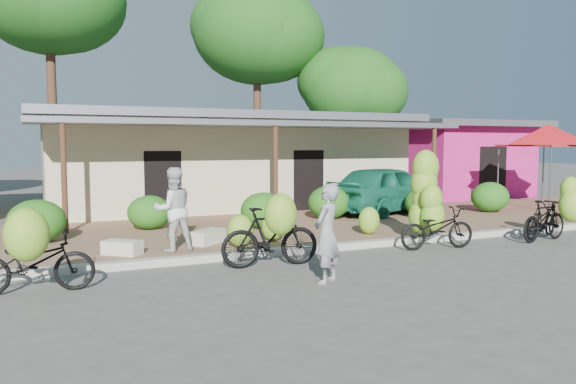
% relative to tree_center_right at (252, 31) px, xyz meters
% --- Properties ---
extents(ground, '(100.00, 100.00, 0.00)m').
position_rel_tree_center_right_xyz_m(ground, '(-3.31, -16.61, -7.59)').
color(ground, '#4E4B49').
rests_on(ground, ground).
extents(sidewalk, '(60.00, 6.00, 0.12)m').
position_rel_tree_center_right_xyz_m(sidewalk, '(-3.31, -11.61, -7.53)').
color(sidewalk, '#885F49').
rests_on(sidewalk, ground).
extents(curb, '(60.00, 0.25, 0.15)m').
position_rel_tree_center_right_xyz_m(curb, '(-3.31, -14.61, -7.51)').
color(curb, '#A8A399').
rests_on(curb, ground).
extents(shop_main, '(13.00, 8.50, 3.35)m').
position_rel_tree_center_right_xyz_m(shop_main, '(-3.31, -5.68, -5.87)').
color(shop_main, '#C4BC94').
rests_on(shop_main, ground).
extents(shop_pink, '(6.00, 6.00, 3.25)m').
position_rel_tree_center_right_xyz_m(shop_pink, '(7.19, -5.62, -5.92)').
color(shop_pink, '#D0207B').
rests_on(shop_pink, ground).
extents(tree_center_right, '(6.03, 5.98, 9.88)m').
position_rel_tree_center_right_xyz_m(tree_center_right, '(0.00, 0.00, 0.00)').
color(tree_center_right, '#4D2D1F').
rests_on(tree_center_right, ground).
extents(tree_near_right, '(4.88, 4.73, 6.85)m').
position_rel_tree_center_right_xyz_m(tree_near_right, '(4.00, -2.00, -2.55)').
color(tree_near_right, '#4D2D1F').
rests_on(tree_near_right, ground).
extents(hedge_0, '(1.24, 1.12, 0.97)m').
position_rel_tree_center_right_xyz_m(hedge_0, '(-9.56, -11.71, -6.98)').
color(hedge_0, '#275A14').
rests_on(hedge_0, sidewalk).
extents(hedge_1, '(1.12, 1.01, 0.87)m').
position_rel_tree_center_right_xyz_m(hedge_1, '(-6.91, -10.68, -7.03)').
color(hedge_1, '#275A14').
rests_on(hedge_1, sidewalk).
extents(hedge_2, '(1.20, 1.08, 0.93)m').
position_rel_tree_center_right_xyz_m(hedge_2, '(-4.17, -11.71, -7.00)').
color(hedge_2, '#275A14').
rests_on(hedge_2, sidewalk).
extents(hedge_3, '(1.24, 1.12, 0.97)m').
position_rel_tree_center_right_xyz_m(hedge_3, '(-1.75, -10.83, -6.98)').
color(hedge_3, '#275A14').
rests_on(hedge_3, sidewalk).
extents(hedge_4, '(1.16, 1.04, 0.90)m').
position_rel_tree_center_right_xyz_m(hedge_4, '(0.96, -11.74, -7.02)').
color(hedge_4, '#275A14').
rests_on(hedge_4, sidewalk).
extents(hedge_5, '(1.24, 1.12, 0.97)m').
position_rel_tree_center_right_xyz_m(hedge_5, '(3.77, -11.50, -6.99)').
color(hedge_5, '#275A14').
rests_on(hedge_5, sidewalk).
extents(red_canopy, '(3.50, 3.50, 2.86)m').
position_rel_tree_center_right_xyz_m(red_canopy, '(6.46, -11.33, -4.98)').
color(red_canopy, '#59595E').
rests_on(red_canopy, sidewalk).
extents(bike_far_left, '(1.89, 1.31, 1.41)m').
position_rel_tree_center_right_xyz_m(bike_far_left, '(-9.65, -15.87, -7.01)').
color(bike_far_left, black).
rests_on(bike_far_left, ground).
extents(bike_left, '(1.93, 1.26, 1.45)m').
position_rel_tree_center_right_xyz_m(bike_left, '(-5.57, -15.63, -6.94)').
color(bike_left, black).
rests_on(bike_left, ground).
extents(bike_center, '(1.82, 1.27, 2.18)m').
position_rel_tree_center_right_xyz_m(bike_center, '(-1.51, -15.13, -6.72)').
color(bike_center, black).
rests_on(bike_center, ground).
extents(bike_right, '(1.71, 1.26, 1.57)m').
position_rel_tree_center_right_xyz_m(bike_right, '(1.46, -15.86, -6.92)').
color(bike_right, black).
rests_on(bike_right, ground).
extents(bike_far_right, '(1.74, 1.09, 0.86)m').
position_rel_tree_center_right_xyz_m(bike_far_right, '(1.76, -15.28, -7.16)').
color(bike_far_right, black).
rests_on(bike_far_right, ground).
extents(loose_banana_a, '(0.56, 0.48, 0.70)m').
position_rel_tree_center_right_xyz_m(loose_banana_a, '(-5.62, -13.99, -7.12)').
color(loose_banana_a, '#8DB22C').
rests_on(loose_banana_a, sidewalk).
extents(loose_banana_b, '(0.54, 0.46, 0.68)m').
position_rel_tree_center_right_xyz_m(loose_banana_b, '(-4.68, -13.58, -7.13)').
color(loose_banana_b, '#8DB22C').
rests_on(loose_banana_b, sidewalk).
extents(loose_banana_c, '(0.53, 0.45, 0.67)m').
position_rel_tree_center_right_xyz_m(loose_banana_c, '(-2.19, -13.67, -7.14)').
color(loose_banana_c, '#8DB22C').
rests_on(loose_banana_c, sidewalk).
extents(sack_near, '(0.92, 0.83, 0.30)m').
position_rel_tree_center_right_xyz_m(sack_near, '(-6.13, -13.30, -7.32)').
color(sack_near, beige).
rests_on(sack_near, sidewalk).
extents(sack_far, '(0.81, 0.79, 0.28)m').
position_rel_tree_center_right_xyz_m(sack_far, '(-8.03, -13.80, -7.33)').
color(sack_far, beige).
rests_on(sack_far, sidewalk).
extents(vendor, '(0.72, 0.68, 1.66)m').
position_rel_tree_center_right_xyz_m(vendor, '(-5.17, -17.05, -6.76)').
color(vendor, gray).
rests_on(vendor, ground).
extents(bystander, '(0.88, 0.71, 1.72)m').
position_rel_tree_center_right_xyz_m(bystander, '(-7.01, -13.86, -6.61)').
color(bystander, silver).
rests_on(bystander, sidewalk).
extents(teal_van, '(4.80, 3.15, 1.52)m').
position_rel_tree_center_right_xyz_m(teal_van, '(0.62, -10.28, -6.71)').
color(teal_van, '#16664B').
rests_on(teal_van, sidewalk).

